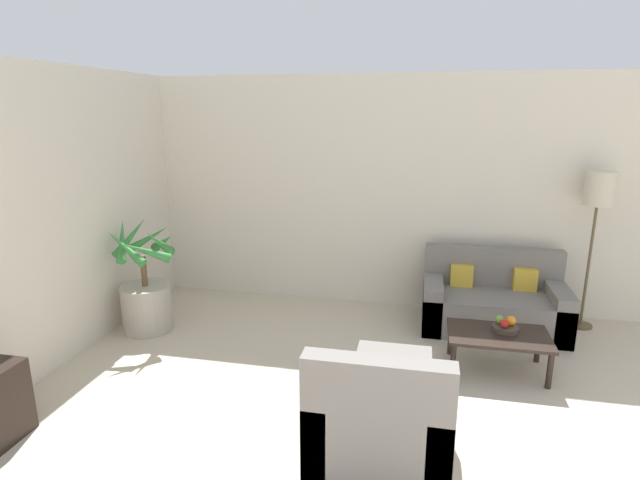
{
  "coord_description": "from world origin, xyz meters",
  "views": [
    {
      "loc": [
        -0.24,
        -0.1,
        2.29
      ],
      "look_at": [
        -1.26,
        4.77,
        1.0
      ],
      "focal_mm": 28.0,
      "sensor_mm": 36.0,
      "label": 1
    }
  ],
  "objects_px": {
    "orange_fruit": "(511,321)",
    "floor_lamp": "(598,198)",
    "apple_red": "(505,324)",
    "coffee_table": "(498,338)",
    "potted_palm": "(146,294)",
    "ottoman": "(393,376)",
    "armchair": "(380,422)",
    "sofa_loveseat": "(493,303)",
    "fruit_bowl": "(505,328)",
    "apple_green": "(500,320)"
  },
  "relations": [
    {
      "from": "coffee_table",
      "to": "orange_fruit",
      "type": "xyz_separation_m",
      "value": [
        0.11,
        0.1,
        0.14
      ]
    },
    {
      "from": "orange_fruit",
      "to": "potted_palm",
      "type": "bearing_deg",
      "value": 179.39
    },
    {
      "from": "apple_red",
      "to": "apple_green",
      "type": "relative_size",
      "value": 1.02
    },
    {
      "from": "coffee_table",
      "to": "ottoman",
      "type": "relative_size",
      "value": 1.45
    },
    {
      "from": "sofa_loveseat",
      "to": "apple_red",
      "type": "height_order",
      "value": "sofa_loveseat"
    },
    {
      "from": "potted_palm",
      "to": "apple_red",
      "type": "xyz_separation_m",
      "value": [
        3.6,
        -0.11,
        0.04
      ]
    },
    {
      "from": "coffee_table",
      "to": "ottoman",
      "type": "height_order",
      "value": "ottoman"
    },
    {
      "from": "coffee_table",
      "to": "armchair",
      "type": "distance_m",
      "value": 1.7
    },
    {
      "from": "potted_palm",
      "to": "ottoman",
      "type": "height_order",
      "value": "potted_palm"
    },
    {
      "from": "fruit_bowl",
      "to": "armchair",
      "type": "height_order",
      "value": "armchair"
    },
    {
      "from": "floor_lamp",
      "to": "fruit_bowl",
      "type": "xyz_separation_m",
      "value": [
        -0.97,
        -1.11,
        -1.04
      ]
    },
    {
      "from": "potted_palm",
      "to": "apple_green",
      "type": "height_order",
      "value": "potted_palm"
    },
    {
      "from": "apple_red",
      "to": "potted_palm",
      "type": "bearing_deg",
      "value": 178.31
    },
    {
      "from": "floor_lamp",
      "to": "ottoman",
      "type": "bearing_deg",
      "value": -136.45
    },
    {
      "from": "orange_fruit",
      "to": "armchair",
      "type": "bearing_deg",
      "value": -124.34
    },
    {
      "from": "floor_lamp",
      "to": "apple_red",
      "type": "xyz_separation_m",
      "value": [
        -0.99,
        -1.15,
        -0.98
      ]
    },
    {
      "from": "orange_fruit",
      "to": "apple_red",
      "type": "bearing_deg",
      "value": -133.64
    },
    {
      "from": "apple_green",
      "to": "coffee_table",
      "type": "bearing_deg",
      "value": -97.68
    },
    {
      "from": "floor_lamp",
      "to": "fruit_bowl",
      "type": "bearing_deg",
      "value": -131.05
    },
    {
      "from": "potted_palm",
      "to": "sofa_loveseat",
      "type": "xyz_separation_m",
      "value": [
        3.62,
        0.82,
        -0.13
      ]
    },
    {
      "from": "sofa_loveseat",
      "to": "armchair",
      "type": "relative_size",
      "value": 1.6
    },
    {
      "from": "fruit_bowl",
      "to": "ottoman",
      "type": "height_order",
      "value": "fruit_bowl"
    },
    {
      "from": "sofa_loveseat",
      "to": "ottoman",
      "type": "xyz_separation_m",
      "value": [
        -0.96,
        -1.61,
        -0.09
      ]
    },
    {
      "from": "potted_palm",
      "to": "coffee_table",
      "type": "height_order",
      "value": "potted_palm"
    },
    {
      "from": "coffee_table",
      "to": "orange_fruit",
      "type": "relative_size",
      "value": 10.15
    },
    {
      "from": "orange_fruit",
      "to": "ottoman",
      "type": "xyz_separation_m",
      "value": [
        -1.01,
        -0.75,
        -0.26
      ]
    },
    {
      "from": "armchair",
      "to": "ottoman",
      "type": "bearing_deg",
      "value": 87.19
    },
    {
      "from": "armchair",
      "to": "ottoman",
      "type": "distance_m",
      "value": 0.79
    },
    {
      "from": "potted_palm",
      "to": "orange_fruit",
      "type": "height_order",
      "value": "potted_palm"
    },
    {
      "from": "floor_lamp",
      "to": "apple_green",
      "type": "height_order",
      "value": "floor_lamp"
    },
    {
      "from": "sofa_loveseat",
      "to": "apple_red",
      "type": "relative_size",
      "value": 18.85
    },
    {
      "from": "coffee_table",
      "to": "fruit_bowl",
      "type": "height_order",
      "value": "fruit_bowl"
    },
    {
      "from": "potted_palm",
      "to": "sofa_loveseat",
      "type": "relative_size",
      "value": 0.83
    },
    {
      "from": "apple_green",
      "to": "orange_fruit",
      "type": "distance_m",
      "value": 0.1
    },
    {
      "from": "apple_red",
      "to": "coffee_table",
      "type": "bearing_deg",
      "value": -142.77
    },
    {
      "from": "floor_lamp",
      "to": "orange_fruit",
      "type": "relative_size",
      "value": 19.52
    },
    {
      "from": "floor_lamp",
      "to": "ottoman",
      "type": "height_order",
      "value": "floor_lamp"
    },
    {
      "from": "sofa_loveseat",
      "to": "fruit_bowl",
      "type": "xyz_separation_m",
      "value": [
        -0.0,
        -0.89,
        0.1
      ]
    },
    {
      "from": "apple_green",
      "to": "armchair",
      "type": "distance_m",
      "value": 1.82
    },
    {
      "from": "potted_palm",
      "to": "ottoman",
      "type": "relative_size",
      "value": 2.0
    },
    {
      "from": "orange_fruit",
      "to": "floor_lamp",
      "type": "bearing_deg",
      "value": 49.67
    },
    {
      "from": "apple_green",
      "to": "armchair",
      "type": "height_order",
      "value": "armchair"
    },
    {
      "from": "sofa_loveseat",
      "to": "ottoman",
      "type": "bearing_deg",
      "value": -120.9
    },
    {
      "from": "floor_lamp",
      "to": "ottoman",
      "type": "relative_size",
      "value": 2.78
    },
    {
      "from": "coffee_table",
      "to": "ottoman",
      "type": "distance_m",
      "value": 1.11
    },
    {
      "from": "sofa_loveseat",
      "to": "coffee_table",
      "type": "bearing_deg",
      "value": -93.94
    },
    {
      "from": "coffee_table",
      "to": "orange_fruit",
      "type": "height_order",
      "value": "orange_fruit"
    },
    {
      "from": "fruit_bowl",
      "to": "apple_red",
      "type": "bearing_deg",
      "value": -111.98
    },
    {
      "from": "orange_fruit",
      "to": "ottoman",
      "type": "relative_size",
      "value": 0.14
    },
    {
      "from": "armchair",
      "to": "orange_fruit",
      "type": "bearing_deg",
      "value": 55.66
    }
  ]
}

